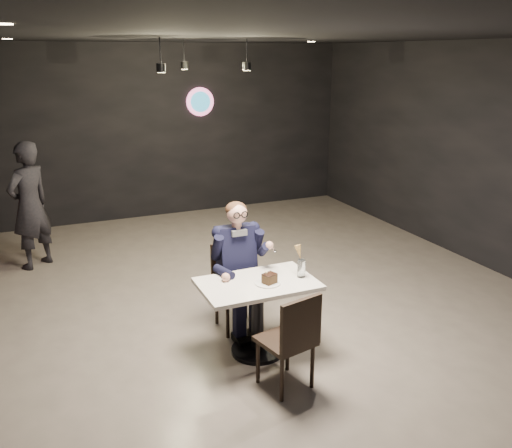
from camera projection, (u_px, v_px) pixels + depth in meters
name	position (u px, v px, depth m)	size (l,w,h in m)	color
floor	(260.00, 320.00, 5.99)	(9.00, 9.00, 0.00)	gray
wall_sign	(200.00, 102.00, 9.60)	(0.50, 0.06, 0.50)	pink
pendant_lights	(197.00, 48.00, 6.87)	(1.40, 1.20, 0.36)	black
main_table	(258.00, 318.00, 5.25)	(1.10, 0.70, 0.75)	white
chair_far	(237.00, 288.00, 5.70)	(0.42, 0.46, 0.92)	black
chair_near	(285.00, 339.00, 4.69)	(0.42, 0.46, 0.92)	black
seated_man	(236.00, 265.00, 5.62)	(0.60, 0.80, 1.44)	black
dessert_plate	(268.00, 283.00, 5.09)	(0.25, 0.25, 0.01)	white
cake_slice	(270.00, 279.00, 5.07)	(0.12, 0.10, 0.09)	black
mint_leaf	(269.00, 277.00, 5.03)	(0.06, 0.04, 0.01)	#2D8B3F
sundae_glass	(301.00, 268.00, 5.23)	(0.08, 0.08, 0.18)	silver
wafer_cone	(299.00, 252.00, 5.20)	(0.07, 0.07, 0.14)	tan
passerby	(30.00, 206.00, 7.27)	(0.63, 0.42, 1.74)	black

